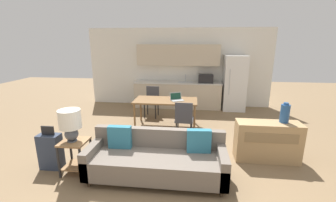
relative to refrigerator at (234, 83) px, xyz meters
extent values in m
plane|color=#7F6647|center=(-1.89, -4.23, -0.91)|extent=(20.00, 20.00, 0.00)
cube|color=silver|center=(-1.89, 0.40, 0.44)|extent=(6.40, 0.06, 2.70)
cube|color=white|center=(-1.90, 0.37, 0.69)|extent=(1.40, 0.01, 0.99)
cube|color=beige|center=(-1.89, 0.06, -0.48)|extent=(2.96, 0.62, 0.86)
cube|color=silver|center=(-1.89, 0.06, -0.03)|extent=(2.99, 0.65, 0.04)
cube|color=#B2B5B7|center=(-1.63, 0.01, 0.00)|extent=(0.48, 0.36, 0.01)
cylinder|color=#B7BABC|center=(-1.63, 0.18, 0.11)|extent=(0.02, 0.02, 0.24)
cube|color=beige|center=(-1.89, 0.20, 0.89)|extent=(2.81, 0.34, 0.70)
cube|color=black|center=(-0.94, 0.01, 0.13)|extent=(0.48, 0.36, 0.28)
cube|color=white|center=(0.00, 0.00, 0.00)|extent=(0.71, 0.71, 1.81)
cylinder|color=silver|center=(-0.21, -0.37, 0.09)|extent=(0.02, 0.02, 0.82)
cube|color=brown|center=(-2.07, -1.82, -0.19)|extent=(1.67, 0.82, 0.04)
cylinder|color=brown|center=(-2.84, -2.17, -0.56)|extent=(0.05, 0.05, 0.70)
cylinder|color=brown|center=(-1.29, -2.17, -0.56)|extent=(0.05, 0.05, 0.70)
cylinder|color=brown|center=(-2.84, -1.47, -0.56)|extent=(0.05, 0.05, 0.70)
cylinder|color=brown|center=(-1.29, -1.47, -0.56)|extent=(0.05, 0.05, 0.70)
cylinder|color=#3D2D1E|center=(-2.96, -4.60, -0.86)|extent=(0.05, 0.05, 0.10)
cylinder|color=#3D2D1E|center=(-0.88, -4.60, -0.86)|extent=(0.05, 0.05, 0.10)
cylinder|color=#3D2D1E|center=(-2.96, -3.96, -0.86)|extent=(0.05, 0.05, 0.10)
cylinder|color=#3D2D1E|center=(-0.88, -3.96, -0.86)|extent=(0.05, 0.05, 0.10)
cube|color=#6B6056|center=(-1.92, -4.28, -0.64)|extent=(2.28, 0.80, 0.34)
cube|color=#6B6056|center=(-1.92, -3.95, -0.47)|extent=(2.28, 0.14, 0.68)
cube|color=#6B6056|center=(-2.99, -4.28, -0.57)|extent=(0.14, 0.80, 0.48)
cube|color=#6B6056|center=(-0.85, -4.28, -0.57)|extent=(0.14, 0.80, 0.48)
cube|color=teal|center=(-2.59, -4.08, -0.27)|extent=(0.40, 0.13, 0.40)
cube|color=teal|center=(-1.22, -4.08, -0.27)|extent=(0.41, 0.15, 0.40)
cube|color=olive|center=(-3.35, -4.24, -0.33)|extent=(0.43, 0.43, 0.03)
cube|color=olive|center=(-3.35, -4.24, -0.78)|extent=(0.39, 0.39, 0.02)
cube|color=#232326|center=(-3.55, -4.44, -0.62)|extent=(0.03, 0.03, 0.57)
cube|color=#232326|center=(-3.15, -4.44, -0.62)|extent=(0.03, 0.03, 0.57)
cube|color=#232326|center=(-3.55, -4.04, -0.62)|extent=(0.03, 0.03, 0.57)
cube|color=#232326|center=(-3.15, -4.04, -0.62)|extent=(0.03, 0.03, 0.57)
cylinder|color=#4C515B|center=(-3.37, -4.25, -0.30)|extent=(0.16, 0.16, 0.02)
sphere|color=#4C515B|center=(-3.37, -4.25, -0.18)|extent=(0.22, 0.22, 0.22)
cylinder|color=white|center=(-3.37, -4.25, 0.09)|extent=(0.36, 0.36, 0.31)
cube|color=tan|center=(0.10, -3.40, -0.52)|extent=(1.18, 0.41, 0.77)
cube|color=olive|center=(0.10, -3.61, -0.37)|extent=(0.95, 0.01, 0.18)
cylinder|color=#234C84|center=(0.37, -3.35, 0.04)|extent=(0.16, 0.16, 0.34)
cylinder|color=#234C84|center=(0.37, -3.35, 0.23)|extent=(0.09, 0.09, 0.04)
cube|color=#38383D|center=(-2.60, -1.10, -0.46)|extent=(0.45, 0.45, 0.04)
cube|color=#38383D|center=(-2.59, -0.91, -0.22)|extent=(0.40, 0.06, 0.45)
cylinder|color=black|center=(-2.79, -1.26, -0.69)|extent=(0.03, 0.03, 0.43)
cylinder|color=black|center=(-2.45, -1.28, -0.69)|extent=(0.03, 0.03, 0.43)
cylinder|color=black|center=(-2.76, -0.92, -0.69)|extent=(0.03, 0.03, 0.43)
cylinder|color=black|center=(-2.42, -0.94, -0.69)|extent=(0.03, 0.03, 0.43)
cube|color=#38383D|center=(-1.53, -2.52, -0.46)|extent=(0.44, 0.44, 0.04)
cube|color=#38383D|center=(-1.54, -2.72, -0.22)|extent=(0.40, 0.05, 0.45)
cylinder|color=black|center=(-1.36, -2.36, -0.69)|extent=(0.03, 0.03, 0.43)
cylinder|color=black|center=(-1.70, -2.34, -0.69)|extent=(0.03, 0.03, 0.43)
cylinder|color=black|center=(-1.37, -2.70, -0.69)|extent=(0.03, 0.03, 0.43)
cylinder|color=black|center=(-1.71, -2.68, -0.69)|extent=(0.03, 0.03, 0.43)
cube|color=#B7BABC|center=(-1.76, -1.87, -0.16)|extent=(0.38, 0.34, 0.02)
cube|color=#B7BABC|center=(-1.81, -1.77, -0.07)|extent=(0.31, 0.19, 0.20)
cube|color=#143828|center=(-1.81, -1.78, -0.07)|extent=(0.28, 0.16, 0.17)
cube|color=#2D384C|center=(-3.86, -4.16, -0.58)|extent=(0.39, 0.22, 0.65)
cube|color=black|center=(-3.86, -4.16, -0.17)|extent=(0.23, 0.02, 0.16)
camera|label=1|loc=(-1.34, -7.57, 1.34)|focal=24.00mm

